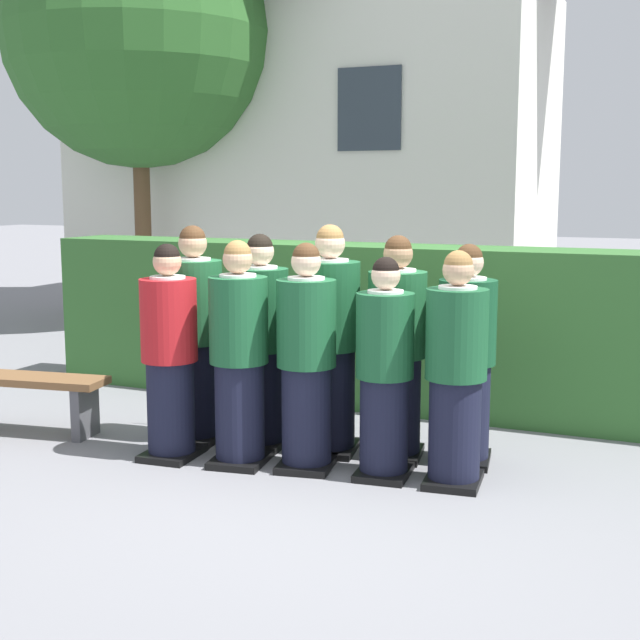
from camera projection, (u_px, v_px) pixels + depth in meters
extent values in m
plane|color=slate|center=(307.00, 469.00, 6.31)|extent=(60.00, 60.00, 0.00)
cylinder|color=black|center=(171.00, 409.00, 6.53)|extent=(0.35, 0.35, 0.74)
cube|color=black|center=(172.00, 454.00, 6.58)|extent=(0.40, 0.49, 0.05)
cylinder|color=#AD191E|center=(169.00, 320.00, 6.43)|extent=(0.42, 0.42, 0.61)
cylinder|color=white|center=(168.00, 278.00, 6.38)|extent=(0.26, 0.26, 0.03)
cube|color=navy|center=(181.00, 300.00, 6.59)|extent=(0.04, 0.01, 0.27)
sphere|color=tan|center=(167.00, 262.00, 6.36)|extent=(0.21, 0.21, 0.21)
sphere|color=black|center=(167.00, 257.00, 6.36)|extent=(0.19, 0.19, 0.19)
cylinder|color=black|center=(240.00, 413.00, 6.38)|extent=(0.36, 0.36, 0.75)
cube|color=black|center=(240.00, 460.00, 6.44)|extent=(0.44, 0.52, 0.05)
cylinder|color=#19512D|center=(238.00, 320.00, 6.28)|extent=(0.42, 0.42, 0.62)
cylinder|color=white|center=(238.00, 276.00, 6.23)|extent=(0.26, 0.26, 0.03)
cube|color=#236038|center=(248.00, 299.00, 6.45)|extent=(0.04, 0.02, 0.27)
sphere|color=tan|center=(238.00, 259.00, 6.21)|extent=(0.21, 0.21, 0.21)
sphere|color=olive|center=(238.00, 254.00, 6.21)|extent=(0.20, 0.20, 0.20)
cylinder|color=black|center=(307.00, 417.00, 6.28)|extent=(0.36, 0.36, 0.75)
cube|color=black|center=(307.00, 464.00, 6.34)|extent=(0.45, 0.52, 0.05)
cylinder|color=#19512D|center=(306.00, 323.00, 6.18)|extent=(0.42, 0.42, 0.62)
cylinder|color=white|center=(306.00, 279.00, 6.13)|extent=(0.26, 0.26, 0.03)
cube|color=navy|center=(313.00, 302.00, 6.35)|extent=(0.04, 0.02, 0.27)
sphere|color=beige|center=(306.00, 262.00, 6.11)|extent=(0.21, 0.21, 0.21)
sphere|color=#472D19|center=(306.00, 256.00, 6.11)|extent=(0.19, 0.19, 0.19)
cylinder|color=black|center=(384.00, 427.00, 6.10)|extent=(0.34, 0.34, 0.71)
cube|color=black|center=(383.00, 472.00, 6.15)|extent=(0.40, 0.48, 0.05)
cylinder|color=#19512D|center=(385.00, 335.00, 6.00)|extent=(0.40, 0.40, 0.58)
cylinder|color=white|center=(386.00, 292.00, 5.96)|extent=(0.25, 0.25, 0.03)
cube|color=gold|center=(391.00, 315.00, 6.16)|extent=(0.04, 0.02, 0.26)
sphere|color=beige|center=(386.00, 275.00, 5.94)|extent=(0.20, 0.20, 0.20)
sphere|color=black|center=(386.00, 270.00, 5.93)|extent=(0.18, 0.18, 0.18)
cylinder|color=black|center=(454.00, 432.00, 5.94)|extent=(0.35, 0.35, 0.73)
cube|color=black|center=(453.00, 480.00, 5.99)|extent=(0.42, 0.50, 0.05)
cylinder|color=#19512D|center=(457.00, 334.00, 5.84)|extent=(0.41, 0.41, 0.61)
cylinder|color=white|center=(458.00, 288.00, 5.79)|extent=(0.26, 0.26, 0.03)
cube|color=gold|center=(461.00, 312.00, 6.00)|extent=(0.04, 0.02, 0.27)
sphere|color=tan|center=(458.00, 270.00, 5.77)|extent=(0.21, 0.21, 0.21)
sphere|color=olive|center=(458.00, 265.00, 5.77)|extent=(0.19, 0.19, 0.19)
cylinder|color=black|center=(196.00, 391.00, 6.98)|extent=(0.38, 0.38, 0.79)
cube|color=black|center=(197.00, 436.00, 7.03)|extent=(0.46, 0.54, 0.05)
cylinder|color=#1E5B33|center=(194.00, 302.00, 6.87)|extent=(0.44, 0.44, 0.65)
cylinder|color=white|center=(193.00, 260.00, 6.82)|extent=(0.28, 0.28, 0.03)
cube|color=#236038|center=(204.00, 282.00, 7.05)|extent=(0.04, 0.02, 0.29)
sphere|color=tan|center=(193.00, 244.00, 6.80)|extent=(0.22, 0.22, 0.22)
sphere|color=#472D19|center=(193.00, 238.00, 6.79)|extent=(0.20, 0.20, 0.20)
cube|color=white|center=(208.00, 309.00, 7.15)|extent=(0.15, 0.03, 0.20)
cylinder|color=black|center=(261.00, 398.00, 6.82)|extent=(0.36, 0.36, 0.76)
cube|color=black|center=(262.00, 442.00, 6.87)|extent=(0.43, 0.51, 0.05)
cylinder|color=#19512D|center=(261.00, 309.00, 6.71)|extent=(0.43, 0.43, 0.63)
cylinder|color=white|center=(260.00, 268.00, 6.66)|extent=(0.27, 0.27, 0.03)
cube|color=navy|center=(270.00, 290.00, 6.89)|extent=(0.04, 0.02, 0.28)
sphere|color=beige|center=(260.00, 252.00, 6.65)|extent=(0.22, 0.22, 0.22)
sphere|color=black|center=(260.00, 247.00, 6.64)|extent=(0.20, 0.20, 0.20)
cylinder|color=black|center=(330.00, 400.00, 6.67)|extent=(0.38, 0.38, 0.80)
cube|color=black|center=(330.00, 448.00, 6.73)|extent=(0.49, 0.56, 0.05)
cylinder|color=#19512D|center=(330.00, 306.00, 6.56)|extent=(0.45, 0.45, 0.66)
cylinder|color=white|center=(330.00, 261.00, 6.51)|extent=(0.28, 0.28, 0.03)
cube|color=navy|center=(336.00, 285.00, 6.75)|extent=(0.04, 0.02, 0.29)
sphere|color=beige|center=(330.00, 244.00, 6.49)|extent=(0.23, 0.23, 0.23)
sphere|color=olive|center=(330.00, 238.00, 6.48)|extent=(0.21, 0.21, 0.21)
cube|color=white|center=(338.00, 313.00, 6.85)|extent=(0.15, 0.04, 0.20)
cylinder|color=black|center=(396.00, 407.00, 6.54)|extent=(0.37, 0.37, 0.76)
cube|color=black|center=(395.00, 453.00, 6.59)|extent=(0.46, 0.54, 0.05)
cylinder|color=#1E5B33|center=(397.00, 314.00, 6.43)|extent=(0.43, 0.43, 0.63)
cylinder|color=white|center=(398.00, 271.00, 6.38)|extent=(0.27, 0.27, 0.03)
cube|color=#236038|center=(401.00, 294.00, 6.61)|extent=(0.04, 0.02, 0.28)
sphere|color=tan|center=(398.00, 254.00, 6.36)|extent=(0.22, 0.22, 0.22)
sphere|color=#472D19|center=(398.00, 249.00, 6.36)|extent=(0.20, 0.20, 0.20)
cylinder|color=black|center=(465.00, 413.00, 6.41)|extent=(0.35, 0.35, 0.74)
cube|color=black|center=(464.00, 459.00, 6.46)|extent=(0.44, 0.51, 0.05)
cylinder|color=#144728|center=(467.00, 322.00, 6.30)|extent=(0.42, 0.42, 0.61)
cylinder|color=white|center=(469.00, 279.00, 6.26)|extent=(0.26, 0.26, 0.03)
cube|color=gold|center=(470.00, 302.00, 6.48)|extent=(0.04, 0.02, 0.27)
sphere|color=beige|center=(469.00, 262.00, 6.24)|extent=(0.21, 0.21, 0.21)
sphere|color=#472D19|center=(469.00, 257.00, 6.23)|extent=(0.19, 0.19, 0.19)
cube|color=white|center=(470.00, 329.00, 6.58)|extent=(0.15, 0.03, 0.20)
cube|color=#33662D|center=(397.00, 327.00, 7.98)|extent=(7.02, 0.70, 1.48)
cube|color=silver|center=(314.00, 158.00, 14.11)|extent=(7.21, 3.55, 4.88)
cube|color=#2D3842|center=(165.00, 116.00, 13.04)|extent=(0.90, 0.04, 1.10)
cube|color=#2D3842|center=(369.00, 109.00, 11.75)|extent=(0.90, 0.04, 1.10)
cylinder|color=brown|center=(144.00, 242.00, 12.92)|extent=(0.24, 0.24, 2.37)
sphere|color=#2D6028|center=(137.00, 34.00, 12.47)|extent=(3.79, 3.79, 3.79)
cube|color=brown|center=(23.00, 379.00, 7.17)|extent=(1.44, 0.57, 0.06)
cube|color=#4C4C51|center=(85.00, 412.00, 7.06)|extent=(0.13, 0.33, 0.42)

